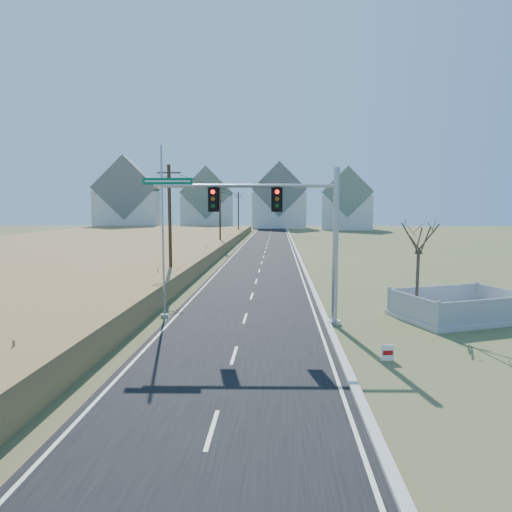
% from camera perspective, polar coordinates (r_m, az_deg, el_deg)
% --- Properties ---
extents(ground, '(260.00, 260.00, 0.00)m').
position_cam_1_polar(ground, '(20.13, -2.20, -10.66)').
color(ground, '#465629').
rests_on(ground, ground).
extents(road, '(8.00, 180.00, 0.06)m').
position_cam_1_polar(road, '(69.47, 1.36, 1.29)').
color(road, black).
rests_on(road, ground).
extents(curb, '(0.30, 180.00, 0.18)m').
position_cam_1_polar(curb, '(69.49, 4.78, 1.32)').
color(curb, '#B2AFA8').
rests_on(curb, ground).
extents(reed_marsh, '(38.00, 110.00, 1.30)m').
position_cam_1_polar(reed_marsh, '(64.74, -20.63, 1.11)').
color(reed_marsh, olive).
rests_on(reed_marsh, ground).
extents(utility_pole_near, '(1.80, 0.26, 9.00)m').
position_cam_1_polar(utility_pole_near, '(35.19, -10.72, 4.14)').
color(utility_pole_near, '#422D1E').
rests_on(utility_pole_near, ground).
extents(utility_pole_mid, '(1.80, 0.26, 9.00)m').
position_cam_1_polar(utility_pole_mid, '(64.74, -4.52, 5.05)').
color(utility_pole_mid, '#422D1E').
rests_on(utility_pole_mid, ground).
extents(utility_pole_far, '(1.80, 0.26, 9.00)m').
position_cam_1_polar(utility_pole_far, '(94.57, -2.22, 5.37)').
color(utility_pole_far, '#422D1E').
rests_on(utility_pole_far, ground).
extents(condo_nw, '(17.69, 13.38, 19.05)m').
position_cam_1_polar(condo_nw, '(125.65, -15.76, 6.69)').
color(condo_nw, silver).
rests_on(condo_nw, ground).
extents(condo_nnw, '(14.93, 11.17, 17.03)m').
position_cam_1_polar(condo_nnw, '(128.73, -6.08, 6.52)').
color(condo_nnw, silver).
rests_on(condo_nnw, ground).
extents(condo_n, '(15.27, 10.20, 18.54)m').
position_cam_1_polar(condo_n, '(131.22, 2.92, 6.83)').
color(condo_n, silver).
rests_on(condo_n, ground).
extents(condo_ne, '(14.12, 10.51, 16.52)m').
position_cam_1_polar(condo_ne, '(124.57, 11.29, 6.41)').
color(condo_ne, silver).
rests_on(condo_ne, ground).
extents(traffic_signal_mast, '(9.71, 0.74, 7.73)m').
position_cam_1_polar(traffic_signal_mast, '(22.32, 5.11, 3.22)').
color(traffic_signal_mast, '#9EA0A5').
rests_on(traffic_signal_mast, ground).
extents(fence_enclosure, '(7.29, 6.13, 1.42)m').
position_cam_1_polar(fence_enclosure, '(26.33, 24.04, -6.56)').
color(fence_enclosure, '#B7B5AD').
rests_on(fence_enclosure, ground).
extents(open_sign, '(0.49, 0.13, 0.60)m').
position_cam_1_polar(open_sign, '(18.35, 16.13, -11.52)').
color(open_sign, white).
rests_on(open_sign, ground).
extents(flagpole, '(0.40, 0.40, 8.96)m').
position_cam_1_polar(flagpole, '(24.27, -11.53, 0.70)').
color(flagpole, '#B7B5AD').
rests_on(flagpole, ground).
extents(bare_tree, '(2.06, 2.06, 5.47)m').
position_cam_1_polar(bare_tree, '(24.36, 19.72, 2.44)').
color(bare_tree, '#4C3F33').
rests_on(bare_tree, ground).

